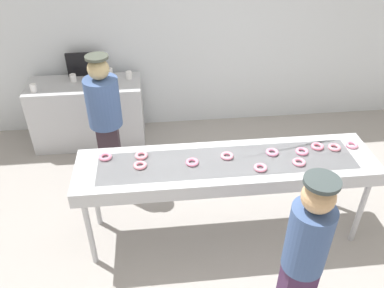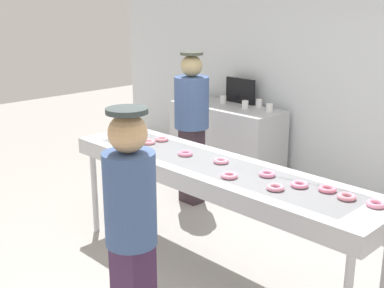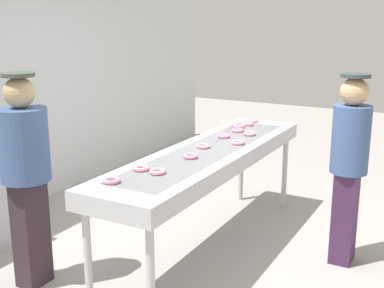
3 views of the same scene
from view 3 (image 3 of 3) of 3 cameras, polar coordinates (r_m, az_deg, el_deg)
The scene contains 17 objects.
ground_plane at distance 4.67m, azimuth 1.86°, elevation -11.92°, with size 16.00×16.00×0.00m, color #9E9993.
back_wall at distance 5.71m, azimuth -20.01°, elevation 8.27°, with size 8.00×0.12×3.10m, color silver.
fryer_conveyor at distance 4.36m, azimuth 1.95°, elevation -1.54°, with size 2.87×0.68×0.95m.
strawberry_donut_0 at distance 5.34m, azimuth 6.43°, elevation 2.31°, with size 0.12×0.12×0.03m, color pink.
strawberry_donut_1 at distance 4.05m, azimuth -0.20°, elevation -1.40°, with size 0.12×0.12×0.03m, color pink.
strawberry_donut_2 at distance 3.74m, azimuth -5.82°, elevation -2.79°, with size 0.12×0.12×0.03m, color pink.
strawberry_donut_3 at distance 4.52m, azimuth 5.28°, elevation 0.18°, with size 0.12×0.12×0.03m, color pink.
strawberry_donut_4 at distance 4.77m, azimuth 3.65°, elevation 0.94°, with size 0.12×0.12×0.03m, color pink.
strawberry_donut_5 at distance 3.49m, azimuth -9.20°, elevation -4.16°, with size 0.12×0.12×0.03m, color pink.
strawberry_donut_6 at distance 5.21m, azimuth 5.41°, elevation 2.03°, with size 0.12×0.12×0.03m, color pink.
strawberry_donut_7 at distance 3.65m, azimuth -3.97°, elevation -3.17°, with size 0.12×0.12×0.03m, color pink.
strawberry_donut_8 at distance 4.88m, azimuth 6.62°, elevation 1.19°, with size 0.12×0.12×0.03m, color pink.
strawberry_donut_9 at distance 5.02m, azimuth 5.27°, elevation 1.58°, with size 0.12×0.12×0.03m, color pink.
strawberry_donut_10 at distance 4.37m, azimuth 1.29°, elevation -0.24°, with size 0.12×0.12×0.03m, color pink.
strawberry_donut_11 at distance 5.52m, azimuth 6.99°, elevation 2.68°, with size 0.12×0.12×0.03m, color pink.
worker_baker at distance 3.95m, azimuth -18.55°, elevation -2.37°, with size 0.37×0.37×1.68m.
customer_waiting at distance 4.33m, azimuth 17.55°, elevation -1.81°, with size 0.31×0.31×1.63m.
Camera 3 is at (-3.74, -1.90, 2.05)m, focal length 46.52 mm.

